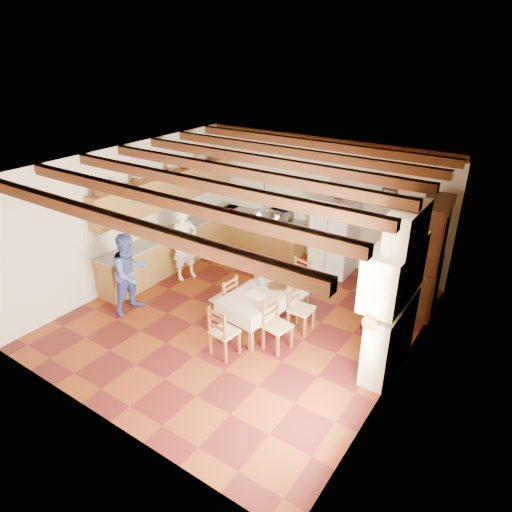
{
  "coord_description": "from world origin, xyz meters",
  "views": [
    {
      "loc": [
        4.45,
        -6.08,
        4.96
      ],
      "look_at": [
        0.1,
        0.3,
        1.25
      ],
      "focal_mm": 32.0,
      "sensor_mm": 36.0,
      "label": 1
    }
  ],
  "objects": [
    {
      "name": "fireplace",
      "position": [
        2.72,
        0.2,
        1.4
      ],
      "size": [
        0.56,
        1.6,
        2.8
      ],
      "primitive_type": null,
      "color": "beige",
      "rests_on": "ground"
    },
    {
      "name": "wall_picture",
      "position": [
        1.55,
        3.23,
        1.85
      ],
      "size": [
        0.34,
        0.03,
        0.42
      ],
      "primitive_type": "cube",
      "color": "black",
      "rests_on": "ground"
    },
    {
      "name": "chair_right_far",
      "position": [
        1.14,
        0.26,
        0.48
      ],
      "size": [
        0.42,
        0.44,
        0.96
      ],
      "primitive_type": null,
      "rotation": [
        0.0,
        0.0,
        1.61
      ],
      "color": "brown",
      "rests_on": "floor"
    },
    {
      "name": "upper_cabinets",
      "position": [
        -2.83,
        1.05,
        1.85
      ],
      "size": [
        0.35,
        4.2,
        0.7
      ],
      "primitive_type": "cube",
      "color": "brown",
      "rests_on": "ground"
    },
    {
      "name": "refrigerator",
      "position": [
        0.55,
        2.79,
        0.9
      ],
      "size": [
        0.9,
        0.74,
        1.8
      ],
      "primitive_type": "cube",
      "rotation": [
        0.0,
        0.0,
        0.0
      ],
      "color": "silver",
      "rests_on": "floor"
    },
    {
      "name": "person_woman_red",
      "position": [
        2.21,
        0.94,
        0.75
      ],
      "size": [
        0.5,
        0.93,
        1.51
      ],
      "primitive_type": "imported",
      "rotation": [
        0.0,
        0.0,
        -1.42
      ],
      "color": "maroon",
      "rests_on": "floor"
    },
    {
      "name": "chair_left_near",
      "position": [
        -0.26,
        -0.26,
        0.48
      ],
      "size": [
        0.42,
        0.44,
        0.96
      ],
      "primitive_type": null,
      "rotation": [
        0.0,
        0.0,
        -1.62
      ],
      "color": "brown",
      "rests_on": "floor"
    },
    {
      "name": "wall_back",
      "position": [
        0.0,
        3.26,
        1.5
      ],
      "size": [
        6.0,
        0.02,
        3.0
      ],
      "primitive_type": "cube",
      "color": "beige",
      "rests_on": "ground"
    },
    {
      "name": "person_man",
      "position": [
        -2.04,
        0.64,
        0.84
      ],
      "size": [
        0.59,
        0.71,
        1.68
      ],
      "primitive_type": "imported",
      "rotation": [
        0.0,
        0.0,
        1.22
      ],
      "color": "white",
      "rests_on": "floor"
    },
    {
      "name": "lower_cabinets_back",
      "position": [
        -1.55,
        2.95,
        0.43
      ],
      "size": [
        2.3,
        0.6,
        0.86
      ],
      "primitive_type": "cube",
      "color": "brown",
      "rests_on": "ground"
    },
    {
      "name": "wall_right",
      "position": [
        3.01,
        0.0,
        1.5
      ],
      "size": [
        0.02,
        6.5,
        3.0
      ],
      "primitive_type": "cube",
      "color": "beige",
      "rests_on": "ground"
    },
    {
      "name": "person_woman_blue",
      "position": [
        -1.98,
        -0.99,
        0.83
      ],
      "size": [
        0.67,
        0.84,
        1.65
      ],
      "primitive_type": "imported",
      "rotation": [
        0.0,
        0.0,
        1.51
      ],
      "color": "#414DA5",
      "rests_on": "floor"
    },
    {
      "name": "countertop_left",
      "position": [
        -2.7,
        1.05,
        0.88
      ],
      "size": [
        0.62,
        4.3,
        0.04
      ],
      "primitive_type": "cube",
      "color": "slate",
      "rests_on": "lower_cabinets_left"
    },
    {
      "name": "chair_left_far",
      "position": [
        -0.08,
        0.47,
        0.48
      ],
      "size": [
        0.41,
        0.43,
        0.96
      ],
      "primitive_type": null,
      "rotation": [
        0.0,
        0.0,
        -1.54
      ],
      "color": "brown",
      "rests_on": "floor"
    },
    {
      "name": "wall_front",
      "position": [
        0.0,
        -3.26,
        1.5
      ],
      "size": [
        6.0,
        0.02,
        3.0
      ],
      "primitive_type": "cube",
      "color": "beige",
      "rests_on": "ground"
    },
    {
      "name": "wall_left",
      "position": [
        -3.01,
        0.0,
        1.5
      ],
      "size": [
        0.02,
        6.5,
        3.0
      ],
      "primitive_type": "cube",
      "color": "beige",
      "rests_on": "ground"
    },
    {
      "name": "chair_right_near",
      "position": [
        1.06,
        -0.45,
        0.48
      ],
      "size": [
        0.47,
        0.48,
        0.96
      ],
      "primitive_type": null,
      "rotation": [
        0.0,
        0.0,
        1.39
      ],
      "color": "brown",
      "rests_on": "floor"
    },
    {
      "name": "dining_table",
      "position": [
        0.46,
        0.02,
        0.66
      ],
      "size": [
        1.06,
        1.79,
        0.75
      ],
      "rotation": [
        0.0,
        0.0,
        -0.11
      ],
      "color": "beige",
      "rests_on": "floor"
    },
    {
      "name": "chair_end_far",
      "position": [
        0.56,
        1.07,
        0.48
      ],
      "size": [
        0.49,
        0.47,
        0.96
      ],
      "primitive_type": null,
      "rotation": [
        0.0,
        0.0,
        -0.19
      ],
      "color": "brown",
      "rests_on": "floor"
    },
    {
      "name": "chair_end_near",
      "position": [
        0.4,
        -1.09,
        0.48
      ],
      "size": [
        0.46,
        0.44,
        0.96
      ],
      "primitive_type": null,
      "rotation": [
        0.0,
        0.0,
        3.03
      ],
      "color": "brown",
      "rests_on": "floor"
    },
    {
      "name": "hutch",
      "position": [
        2.75,
        2.33,
        1.13
      ],
      "size": [
        0.67,
        1.31,
        2.27
      ],
      "primitive_type": null,
      "rotation": [
        0.0,
        0.0,
        0.12
      ],
      "color": "#3A200B",
      "rests_on": "floor"
    },
    {
      "name": "chandelier",
      "position": [
        0.46,
        0.02,
        2.25
      ],
      "size": [
        0.47,
        0.47,
        0.03
      ],
      "primitive_type": "torus",
      "color": "black",
      "rests_on": "ground"
    },
    {
      "name": "countertop_back",
      "position": [
        -1.55,
        2.95,
        0.88
      ],
      "size": [
        2.34,
        0.62,
        0.04
      ],
      "primitive_type": "cube",
      "color": "slate",
      "rests_on": "lower_cabinets_back"
    },
    {
      "name": "ceiling",
      "position": [
        0.0,
        0.0,
        3.01
      ],
      "size": [
        6.0,
        6.5,
        0.02
      ],
      "primitive_type": "cube",
      "color": "white",
      "rests_on": "ground"
    },
    {
      "name": "floor",
      "position": [
        0.0,
        0.0,
        -0.01
      ],
      "size": [
        6.0,
        6.5,
        0.02
      ],
      "primitive_type": "cube",
      "color": "#4B1614",
      "rests_on": "ground"
    },
    {
      "name": "fridge_vase",
      "position": [
        0.59,
        2.79,
        1.94
      ],
      "size": [
        0.35,
        0.35,
        0.3
      ],
      "primitive_type": "imported",
      "rotation": [
        0.0,
        0.0,
        0.26
      ],
      "color": "#3A200B",
      "rests_on": "refrigerator"
    },
    {
      "name": "lower_cabinets_left",
      "position": [
        -2.7,
        1.05,
        0.43
      ],
      "size": [
        0.6,
        4.3,
        0.86
      ],
      "primitive_type": "cube",
      "color": "brown",
      "rests_on": "ground"
    },
    {
      "name": "backsplash_left",
      "position": [
        -2.98,
        1.05,
        1.2
      ],
      "size": [
        0.03,
        4.3,
        0.6
      ],
      "primitive_type": "cube",
      "color": "silver",
      "rests_on": "ground"
    },
    {
      "name": "ceiling_beams",
      "position": [
        0.0,
        0.0,
        2.91
      ],
      "size": [
        6.0,
        6.3,
        0.16
      ],
      "primitive_type": null,
      "color": "#3B1E0D",
      "rests_on": "ground"
    },
    {
      "name": "microwave",
      "position": [
        -0.95,
        2.95,
        1.04
      ],
      "size": [
        0.57,
        0.45,
        0.28
      ],
      "primitive_type": "imported",
      "rotation": [
        0.0,
        0.0,
        -0.24
      ],
      "color": "silver",
      "rests_on": "countertop_back"
    },
    {
      "name": "backsplash_back",
      "position": [
        -1.55,
        3.23,
        1.2
      ],
      "size": [
        2.3,
        0.03,
        0.6
      ],
      "primitive_type": "cube",
      "color": "silver",
      "rests_on": "ground"
    }
  ]
}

